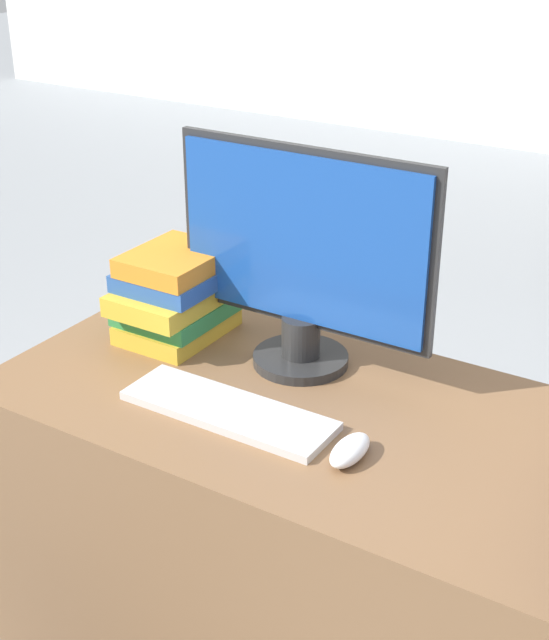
{
  "coord_description": "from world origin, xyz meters",
  "views": [
    {
      "loc": [
        0.72,
        -0.93,
        1.63
      ],
      "look_at": [
        -0.04,
        0.28,
        0.94
      ],
      "focal_mm": 50.0,
      "sensor_mm": 36.0,
      "label": 1
    }
  ],
  "objects_px": {
    "keyboard": "(228,410)",
    "mouse": "(350,450)",
    "book_stack": "(176,295)",
    "monitor": "(303,257)"
  },
  "relations": [
    {
      "from": "keyboard",
      "to": "book_stack",
      "type": "bearing_deg",
      "value": 142.6
    },
    {
      "from": "monitor",
      "to": "mouse",
      "type": "distance_m",
      "value": 0.41
    },
    {
      "from": "mouse",
      "to": "book_stack",
      "type": "relative_size",
      "value": 0.41
    },
    {
      "from": "keyboard",
      "to": "mouse",
      "type": "relative_size",
      "value": 3.72
    },
    {
      "from": "mouse",
      "to": "monitor",
      "type": "bearing_deg",
      "value": 134.02
    },
    {
      "from": "monitor",
      "to": "keyboard",
      "type": "bearing_deg",
      "value": -93.21
    },
    {
      "from": "keyboard",
      "to": "mouse",
      "type": "bearing_deg",
      "value": -1.98
    },
    {
      "from": "keyboard",
      "to": "mouse",
      "type": "xyz_separation_m",
      "value": [
        0.25,
        -0.01,
        0.01
      ]
    },
    {
      "from": "monitor",
      "to": "book_stack",
      "type": "xyz_separation_m",
      "value": [
        -0.29,
        -0.03,
        -0.14
      ]
    },
    {
      "from": "monitor",
      "to": "keyboard",
      "type": "height_order",
      "value": "monitor"
    }
  ]
}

